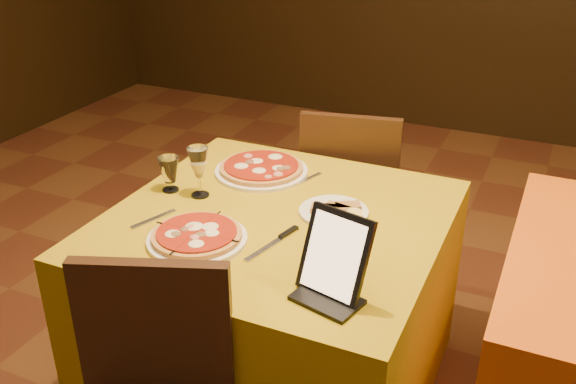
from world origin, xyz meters
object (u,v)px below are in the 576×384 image
at_px(pizza_near, 197,237).
at_px(wine_glass, 199,172).
at_px(water_glass, 169,174).
at_px(tablet, 335,255).
at_px(main_table, 278,307).
at_px(chair_main_far, 353,196).
at_px(pizza_far, 261,169).

xyz_separation_m(pizza_near, wine_glass, (-0.16, 0.28, 0.08)).
relative_size(water_glass, tablet, 0.53).
distance_m(main_table, wine_glass, 0.57).
xyz_separation_m(wine_glass, tablet, (0.65, -0.36, 0.03)).
bearing_deg(chair_main_far, pizza_near, 70.42).
relative_size(chair_main_far, pizza_far, 2.53).
height_order(wine_glass, tablet, tablet).
relative_size(main_table, chair_main_far, 1.21).
bearing_deg(pizza_far, main_table, -55.03).
xyz_separation_m(chair_main_far, tablet, (0.33, -1.15, 0.41)).
bearing_deg(tablet, wine_glass, 165.12).
xyz_separation_m(water_glass, tablet, (0.77, -0.35, 0.06)).
relative_size(main_table, water_glass, 8.46).
bearing_deg(tablet, main_table, 148.88).
bearing_deg(main_table, pizza_far, 124.97).
xyz_separation_m(pizza_far, tablet, (0.54, -0.63, 0.10)).
distance_m(pizza_far, tablet, 0.83).
bearing_deg(pizza_near, tablet, -9.36).
height_order(water_glass, tablet, tablet).
height_order(chair_main_far, pizza_far, chair_main_far).
xyz_separation_m(pizza_far, water_glass, (-0.23, -0.28, 0.05)).
height_order(main_table, wine_glass, wine_glass).
bearing_deg(pizza_near, wine_glass, 119.64).
height_order(main_table, water_glass, water_glass).
bearing_deg(pizza_far, tablet, -49.50).
relative_size(main_table, pizza_near, 3.47).
height_order(pizza_near, tablet, tablet).
bearing_deg(pizza_far, pizza_near, -85.05).
bearing_deg(water_glass, wine_glass, 3.52).
xyz_separation_m(pizza_near, water_glass, (-0.28, 0.27, 0.05)).
relative_size(chair_main_far, tablet, 3.73).
bearing_deg(main_table, pizza_near, -121.98).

